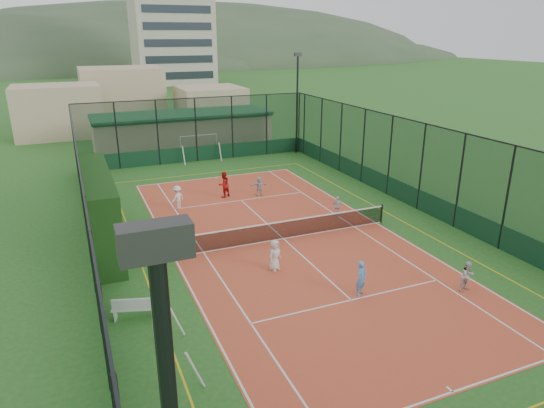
{
  "coord_description": "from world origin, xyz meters",
  "views": [
    {
      "loc": [
        -9.11,
        -20.27,
        9.68
      ],
      "look_at": [
        0.18,
        1.92,
        1.2
      ],
      "focal_mm": 32.0,
      "sensor_mm": 36.0,
      "label": 1
    }
  ],
  "objects_px": {
    "white_bench": "(135,307)",
    "child_near_mid": "(361,278)",
    "coach": "(224,184)",
    "child_far_left": "(178,197)",
    "clubhouse": "(182,131)",
    "child_near_left": "(275,255)",
    "futsal_goal_near": "(160,340)",
    "apartment_tower": "(170,5)",
    "child_far_right": "(337,206)",
    "floodlight_ne": "(297,104)",
    "child_near_right": "(468,276)",
    "futsal_goal_far": "(199,148)",
    "child_far_back": "(259,186)"
  },
  "relations": [
    {
      "from": "white_bench",
      "to": "child_near_mid",
      "type": "height_order",
      "value": "child_near_mid"
    },
    {
      "from": "coach",
      "to": "child_far_left",
      "type": "bearing_deg",
      "value": -7.15
    },
    {
      "from": "clubhouse",
      "to": "child_near_left",
      "type": "xyz_separation_m",
      "value": [
        -1.71,
        -24.9,
        -0.87
      ]
    },
    {
      "from": "child_far_left",
      "to": "futsal_goal_near",
      "type": "bearing_deg",
      "value": 41.0
    },
    {
      "from": "apartment_tower",
      "to": "child_near_left",
      "type": "distance_m",
      "value": 87.19
    },
    {
      "from": "child_far_left",
      "to": "child_far_right",
      "type": "xyz_separation_m",
      "value": [
        7.95,
        -4.67,
        -0.11
      ]
    },
    {
      "from": "apartment_tower",
      "to": "futsal_goal_near",
      "type": "bearing_deg",
      "value": -102.25
    },
    {
      "from": "clubhouse",
      "to": "white_bench",
      "type": "distance_m",
      "value": 27.63
    },
    {
      "from": "clubhouse",
      "to": "floodlight_ne",
      "type": "bearing_deg",
      "value": -32.12
    },
    {
      "from": "child_near_right",
      "to": "futsal_goal_far",
      "type": "bearing_deg",
      "value": 96.23
    },
    {
      "from": "floodlight_ne",
      "to": "child_near_mid",
      "type": "height_order",
      "value": "floodlight_ne"
    },
    {
      "from": "apartment_tower",
      "to": "child_near_mid",
      "type": "relative_size",
      "value": 20.93
    },
    {
      "from": "futsal_goal_near",
      "to": "child_near_left",
      "type": "distance_m",
      "value": 7.34
    },
    {
      "from": "child_near_left",
      "to": "coach",
      "type": "distance_m",
      "value": 10.41
    },
    {
      "from": "coach",
      "to": "white_bench",
      "type": "bearing_deg",
      "value": 33.51
    },
    {
      "from": "child_far_back",
      "to": "coach",
      "type": "relative_size",
      "value": 0.74
    },
    {
      "from": "clubhouse",
      "to": "child_far_back",
      "type": "relative_size",
      "value": 12.58
    },
    {
      "from": "child_far_right",
      "to": "apartment_tower",
      "type": "bearing_deg",
      "value": -70.14
    },
    {
      "from": "coach",
      "to": "floodlight_ne",
      "type": "bearing_deg",
      "value": -161.64
    },
    {
      "from": "child_near_left",
      "to": "child_far_right",
      "type": "relative_size",
      "value": 1.18
    },
    {
      "from": "white_bench",
      "to": "apartment_tower",
      "type": "bearing_deg",
      "value": 93.92
    },
    {
      "from": "child_far_right",
      "to": "child_far_back",
      "type": "bearing_deg",
      "value": -37.47
    },
    {
      "from": "child_near_right",
      "to": "child_far_left",
      "type": "bearing_deg",
      "value": 117.71
    },
    {
      "from": "child_far_right",
      "to": "child_far_back",
      "type": "relative_size",
      "value": 0.97
    },
    {
      "from": "child_far_right",
      "to": "futsal_goal_near",
      "type": "bearing_deg",
      "value": 64.28
    },
    {
      "from": "child_far_right",
      "to": "child_near_left",
      "type": "bearing_deg",
      "value": 64.26
    },
    {
      "from": "floodlight_ne",
      "to": "child_near_right",
      "type": "relative_size",
      "value": 6.64
    },
    {
      "from": "child_near_right",
      "to": "white_bench",
      "type": "bearing_deg",
      "value": 162.56
    },
    {
      "from": "floodlight_ne",
      "to": "child_near_mid",
      "type": "distance_m",
      "value": 24.39
    },
    {
      "from": "child_near_left",
      "to": "child_near_right",
      "type": "xyz_separation_m",
      "value": [
        6.34,
        -4.59,
        -0.07
      ]
    },
    {
      "from": "white_bench",
      "to": "child_near_mid",
      "type": "relative_size",
      "value": 1.15
    },
    {
      "from": "white_bench",
      "to": "child_near_left",
      "type": "height_order",
      "value": "child_near_left"
    },
    {
      "from": "child_far_right",
      "to": "coach",
      "type": "bearing_deg",
      "value": -24.52
    },
    {
      "from": "clubhouse",
      "to": "child_near_right",
      "type": "distance_m",
      "value": 29.87
    },
    {
      "from": "child_far_left",
      "to": "futsal_goal_far",
      "type": "bearing_deg",
      "value": -145.51
    },
    {
      "from": "white_bench",
      "to": "child_near_right",
      "type": "height_order",
      "value": "child_near_right"
    },
    {
      "from": "child_near_right",
      "to": "child_far_left",
      "type": "distance_m",
      "value": 16.3
    },
    {
      "from": "futsal_goal_far",
      "to": "child_far_back",
      "type": "xyz_separation_m",
      "value": [
        1.16,
        -10.34,
        -0.39
      ]
    },
    {
      "from": "child_near_right",
      "to": "coach",
      "type": "bearing_deg",
      "value": 105.97
    },
    {
      "from": "apartment_tower",
      "to": "child_far_back",
      "type": "relative_size",
      "value": 24.83
    },
    {
      "from": "apartment_tower",
      "to": "child_near_mid",
      "type": "bearing_deg",
      "value": -97.4
    },
    {
      "from": "futsal_goal_near",
      "to": "child_far_right",
      "type": "height_order",
      "value": "futsal_goal_near"
    },
    {
      "from": "futsal_goal_far",
      "to": "child_far_back",
      "type": "height_order",
      "value": "futsal_goal_far"
    },
    {
      "from": "white_bench",
      "to": "futsal_goal_far",
      "type": "height_order",
      "value": "futsal_goal_far"
    },
    {
      "from": "child_far_right",
      "to": "floodlight_ne",
      "type": "bearing_deg",
      "value": -81.48
    },
    {
      "from": "child_near_mid",
      "to": "child_far_right",
      "type": "bearing_deg",
      "value": 37.21
    },
    {
      "from": "clubhouse",
      "to": "child_far_left",
      "type": "height_order",
      "value": "clubhouse"
    },
    {
      "from": "clubhouse",
      "to": "child_far_right",
      "type": "relative_size",
      "value": 12.99
    },
    {
      "from": "white_bench",
      "to": "coach",
      "type": "bearing_deg",
      "value": 76.29
    },
    {
      "from": "child_near_mid",
      "to": "child_far_back",
      "type": "distance_m",
      "value": 13.13
    }
  ]
}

